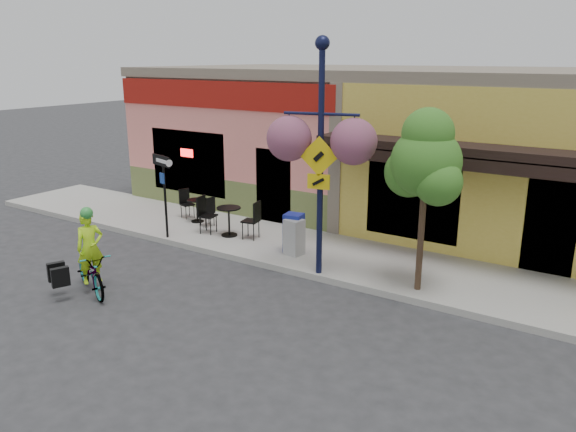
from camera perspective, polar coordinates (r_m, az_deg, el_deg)
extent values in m
plane|color=#2D2D30|center=(12.35, 1.11, -7.22)|extent=(90.00, 90.00, 0.00)
cube|color=#9E9B93|center=(13.94, 5.47, -4.19)|extent=(24.00, 3.00, 0.15)
cube|color=#A8A59E|center=(12.76, 2.42, -6.09)|extent=(24.00, 0.12, 0.15)
imported|color=maroon|center=(12.63, -19.38, -5.35)|extent=(1.87, 1.27, 0.93)
imported|color=#B7F619|center=(12.49, -19.36, -4.12)|extent=(0.56, 0.66, 1.53)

